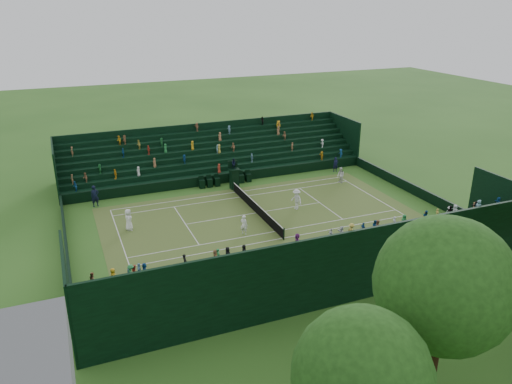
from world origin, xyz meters
TOP-DOWN VIEW (x-y plane):
  - ground at (0.00, 0.00)m, footprint 160.00×160.00m
  - court_surface at (0.00, 0.00)m, footprint 12.97×26.77m
  - perimeter_wall_north at (0.00, 15.88)m, footprint 17.17×0.20m
  - perimeter_wall_south at (0.00, -15.88)m, footprint 17.17×0.20m
  - perimeter_wall_east at (8.48, 0.00)m, footprint 0.20×31.77m
  - perimeter_wall_west at (-8.48, 0.00)m, footprint 0.20×31.77m
  - north_grandstand at (12.66, 0.00)m, footprint 6.60×32.00m
  - south_grandstand at (-12.66, 0.00)m, footprint 6.60×32.00m
  - tennis_net at (0.00, 0.00)m, footprint 11.67×0.10m
  - umpire_chair at (-6.50, 0.31)m, footprint 1.00×1.00m
  - courtside_chairs at (-7.95, -0.13)m, footprint 0.56×5.53m
  - player_near_west at (-0.69, -10.94)m, footprint 0.95×0.66m
  - player_near_east at (3.59, -2.51)m, footprint 0.71×0.70m
  - player_far_west at (-3.98, 11.03)m, footprint 0.84×0.67m
  - player_far_east at (0.51, 3.71)m, footprint 1.38×1.05m
  - line_judge_north at (-7.37, 12.45)m, footprint 0.44×0.63m
  - line_judge_south at (-6.99, -12.96)m, footprint 0.63×0.81m

SIDE VIEW (x-z plane):
  - ground at x=0.00m, z-range 0.00..0.00m
  - court_surface at x=0.00m, z-range 0.00..0.01m
  - courtside_chairs at x=-7.95m, z-range -0.15..1.06m
  - perimeter_wall_north at x=0.00m, z-range 0.00..1.00m
  - perimeter_wall_south at x=0.00m, z-range 0.00..1.00m
  - perimeter_wall_east at x=8.48m, z-range 0.00..1.00m
  - perimeter_wall_west at x=-8.48m, z-range 0.00..1.00m
  - tennis_net at x=0.00m, z-range 0.00..1.06m
  - line_judge_north at x=-7.37m, z-range 0.00..1.64m
  - player_far_west at x=-3.98m, z-range 0.00..1.65m
  - player_near_east at x=3.59m, z-range 0.00..1.65m
  - player_near_west at x=-0.69m, z-range 0.00..1.83m
  - player_far_east at x=0.51m, z-range 0.00..1.89m
  - line_judge_south at x=-6.99m, z-range 0.00..1.99m
  - umpire_chair at x=-6.50m, z-range -0.23..2.92m
  - north_grandstand at x=12.66m, z-range -0.90..4.00m
  - south_grandstand at x=-12.66m, z-range -0.90..4.00m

